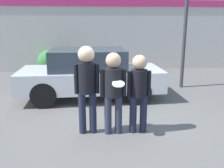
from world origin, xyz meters
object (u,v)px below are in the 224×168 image
(person_middle_with_frisbee, at_px, (113,86))
(shrub, at_px, (50,62))
(person_left, at_px, (87,82))
(parked_car_near, at_px, (90,74))
(person_right, at_px, (139,88))

(person_middle_with_frisbee, relative_size, shrub, 1.58)
(person_left, distance_m, shrub, 6.43)
(parked_car_near, bearing_deg, person_left, -92.79)
(person_left, relative_size, person_middle_with_frisbee, 1.08)
(person_left, xyz_separation_m, person_middle_with_frisbee, (0.53, -0.09, -0.09))
(person_middle_with_frisbee, height_order, parked_car_near, person_middle_with_frisbee)
(parked_car_near, bearing_deg, person_right, -69.76)
(person_middle_with_frisbee, distance_m, parked_car_near, 2.60)
(person_middle_with_frisbee, xyz_separation_m, parked_car_near, (-0.41, 2.56, -0.27))
(shrub, bearing_deg, person_middle_with_frisbee, -71.49)
(person_right, bearing_deg, person_left, 175.85)
(person_left, relative_size, parked_car_near, 0.43)
(person_left, xyz_separation_m, parked_car_near, (0.12, 2.47, -0.35))
(person_middle_with_frisbee, height_order, person_right, person_middle_with_frisbee)
(shrub, bearing_deg, person_left, -75.75)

